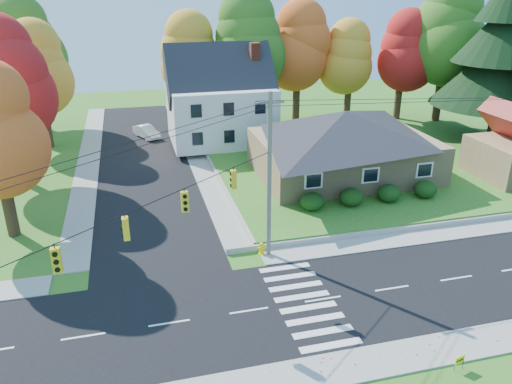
# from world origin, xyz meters

# --- Properties ---
(ground) EXTENTS (120.00, 120.00, 0.00)m
(ground) POSITION_xyz_m (0.00, 0.00, 0.00)
(ground) COLOR #3D7923
(road_main) EXTENTS (90.00, 8.00, 0.02)m
(road_main) POSITION_xyz_m (0.00, 0.00, 0.01)
(road_main) COLOR black
(road_main) RESTS_ON ground
(road_cross) EXTENTS (8.00, 44.00, 0.02)m
(road_cross) POSITION_xyz_m (-8.00, 26.00, 0.01)
(road_cross) COLOR black
(road_cross) RESTS_ON ground
(sidewalk_north) EXTENTS (90.00, 2.00, 0.08)m
(sidewalk_north) POSITION_xyz_m (0.00, 5.00, 0.04)
(sidewalk_north) COLOR #9C9A90
(sidewalk_north) RESTS_ON ground
(sidewalk_south) EXTENTS (90.00, 2.00, 0.08)m
(sidewalk_south) POSITION_xyz_m (0.00, -5.00, 0.04)
(sidewalk_south) COLOR #9C9A90
(sidewalk_south) RESTS_ON ground
(lawn) EXTENTS (30.00, 30.00, 0.50)m
(lawn) POSITION_xyz_m (13.00, 21.00, 0.25)
(lawn) COLOR #3D7923
(lawn) RESTS_ON ground
(ranch_house) EXTENTS (14.60, 10.60, 5.40)m
(ranch_house) POSITION_xyz_m (8.00, 16.00, 3.27)
(ranch_house) COLOR tan
(ranch_house) RESTS_ON lawn
(colonial_house) EXTENTS (10.40, 8.40, 9.60)m
(colonial_house) POSITION_xyz_m (0.04, 28.00, 4.58)
(colonial_house) COLOR silver
(colonial_house) RESTS_ON lawn
(hedge_row) EXTENTS (10.70, 1.70, 1.27)m
(hedge_row) POSITION_xyz_m (7.50, 9.80, 1.14)
(hedge_row) COLOR #163A10
(hedge_row) RESTS_ON lawn
(traffic_infrastructure) EXTENTS (38.10, 10.66, 10.00)m
(traffic_infrastructure) POSITION_xyz_m (-0.15, 1.35, 5.15)
(traffic_infrastructure) COLOR #666059
(traffic_infrastructure) RESTS_ON ground
(tree_lot_0) EXTENTS (6.72, 6.72, 12.51)m
(tree_lot_0) POSITION_xyz_m (-2.00, 34.00, 8.31)
(tree_lot_0) COLOR #3F2A19
(tree_lot_0) RESTS_ON lawn
(tree_lot_1) EXTENTS (7.84, 7.84, 14.60)m
(tree_lot_1) POSITION_xyz_m (4.00, 33.00, 9.61)
(tree_lot_1) COLOR #3F2A19
(tree_lot_1) RESTS_ON lawn
(tree_lot_2) EXTENTS (7.28, 7.28, 13.56)m
(tree_lot_2) POSITION_xyz_m (10.00, 34.00, 8.96)
(tree_lot_2) COLOR #3F2A19
(tree_lot_2) RESTS_ON lawn
(tree_lot_3) EXTENTS (6.16, 6.16, 11.47)m
(tree_lot_3) POSITION_xyz_m (16.00, 33.00, 7.65)
(tree_lot_3) COLOR #3F2A19
(tree_lot_3) RESTS_ON lawn
(tree_lot_4) EXTENTS (6.72, 6.72, 12.51)m
(tree_lot_4) POSITION_xyz_m (22.00, 32.00, 8.31)
(tree_lot_4) COLOR #3F2A19
(tree_lot_4) RESTS_ON lawn
(tree_lot_5) EXTENTS (8.40, 8.40, 15.64)m
(tree_lot_5) POSITION_xyz_m (26.00, 30.00, 10.27)
(tree_lot_5) COLOR #3F2A19
(tree_lot_5) RESTS_ON lawn
(conifer_east_a) EXTENTS (12.80, 12.80, 16.96)m
(conifer_east_a) POSITION_xyz_m (27.00, 22.00, 9.39)
(conifer_east_a) COLOR #3F2A19
(conifer_east_a) RESTS_ON lawn
(tree_west_1) EXTENTS (7.28, 7.28, 13.56)m
(tree_west_1) POSITION_xyz_m (-18.00, 22.00, 8.46)
(tree_west_1) COLOR #3F2A19
(tree_west_1) RESTS_ON ground
(tree_west_2) EXTENTS (6.72, 6.72, 12.51)m
(tree_west_2) POSITION_xyz_m (-17.00, 32.00, 7.81)
(tree_west_2) COLOR #3F2A19
(tree_west_2) RESTS_ON ground
(tree_west_3) EXTENTS (7.84, 7.84, 14.60)m
(tree_west_3) POSITION_xyz_m (-19.00, 40.00, 9.11)
(tree_west_3) COLOR #3F2A19
(tree_west_3) RESTS_ON ground
(white_car) EXTENTS (2.89, 4.19, 1.31)m
(white_car) POSITION_xyz_m (-7.27, 32.79, 0.67)
(white_car) COLOR silver
(white_car) RESTS_ON road_cross
(fire_hydrant) EXTENTS (0.48, 0.37, 0.84)m
(fire_hydrant) POSITION_xyz_m (-1.90, 5.34, 0.40)
(fire_hydrant) COLOR #FFDB02
(fire_hydrant) RESTS_ON ground
(yard_sign) EXTENTS (0.54, 0.17, 0.69)m
(yard_sign) POSITION_xyz_m (3.70, -6.29, 0.49)
(yard_sign) COLOR black
(yard_sign) RESTS_ON ground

